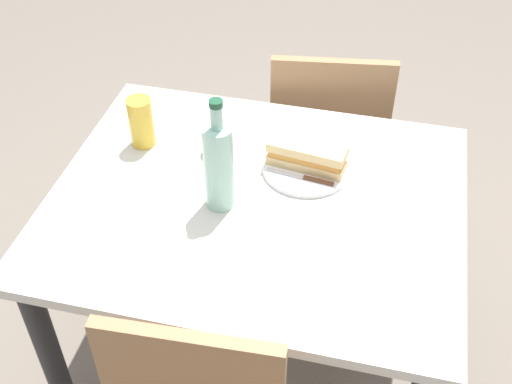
# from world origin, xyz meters

# --- Properties ---
(ground_plane) EXTENTS (8.00, 8.00, 0.00)m
(ground_plane) POSITION_xyz_m (0.00, 0.00, 0.00)
(ground_plane) COLOR #6B6056
(dining_table) EXTENTS (1.04, 0.85, 0.75)m
(dining_table) POSITION_xyz_m (0.00, 0.00, 0.63)
(dining_table) COLOR beige
(dining_table) RESTS_ON ground
(chair_near) EXTENTS (0.45, 0.45, 0.87)m
(chair_near) POSITION_xyz_m (-0.10, -0.62, 0.50)
(chair_near) COLOR #936B47
(chair_near) RESTS_ON ground
(plate_near) EXTENTS (0.23, 0.23, 0.01)m
(plate_near) POSITION_xyz_m (-0.10, -0.14, 0.76)
(plate_near) COLOR white
(plate_near) RESTS_ON dining_table
(baguette_sandwich_near) EXTENTS (0.21, 0.10, 0.07)m
(baguette_sandwich_near) POSITION_xyz_m (-0.10, -0.14, 0.80)
(baguette_sandwich_near) COLOR #DBB77A
(baguette_sandwich_near) RESTS_ON plate_near
(knife_near) EXTENTS (0.18, 0.03, 0.01)m
(knife_near) POSITION_xyz_m (-0.11, -0.09, 0.77)
(knife_near) COLOR silver
(knife_near) RESTS_ON plate_near
(water_bottle) EXTENTS (0.07, 0.07, 0.31)m
(water_bottle) POSITION_xyz_m (0.08, 0.04, 0.87)
(water_bottle) COLOR #99C6B7
(water_bottle) RESTS_ON dining_table
(beer_glass) EXTENTS (0.07, 0.07, 0.14)m
(beer_glass) POSITION_xyz_m (0.36, -0.15, 0.82)
(beer_glass) COLOR gold
(beer_glass) RESTS_ON dining_table
(olive_bowl) EXTENTS (0.08, 0.08, 0.03)m
(olive_bowl) POSITION_xyz_m (0.14, -0.15, 0.77)
(olive_bowl) COLOR silver
(olive_bowl) RESTS_ON dining_table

